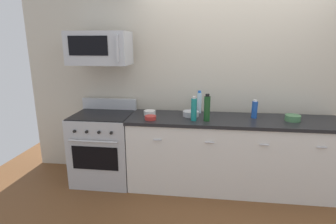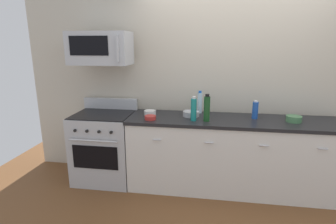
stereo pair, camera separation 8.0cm
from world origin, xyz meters
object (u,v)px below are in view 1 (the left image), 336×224
bottle_water_clear (199,102)px  bottle_wine_green (207,108)px  bottle_sparkling_teal (194,109)px  bowl_white_ceramic (150,112)px  bottle_soda_blue (255,109)px  bowl_green_glaze (293,118)px  bowl_steel_prep (191,113)px  range_oven (104,147)px  bowl_red_small (150,118)px  microwave (99,48)px

bottle_water_clear → bottle_wine_green: 0.37m
bottle_sparkling_teal → bowl_white_ceramic: bottle_sparkling_teal is taller
bottle_soda_blue → bowl_green_glaze: 0.44m
bottle_soda_blue → bowl_steel_prep: bottle_soda_blue is taller
bottle_wine_green → range_oven: bearing=174.3°
bottle_water_clear → bottle_soda_blue: bottle_water_clear is taller
range_oven → bowl_red_small: size_ratio=7.79×
bottle_sparkling_teal → bowl_white_ceramic: (-0.57, 0.19, -0.11)m
bottle_soda_blue → bowl_red_small: size_ratio=1.64×
bowl_green_glaze → bottle_water_clear: bearing=168.2°
bowl_white_ceramic → bowl_steel_prep: bearing=0.6°
range_oven → microwave: size_ratio=1.44×
microwave → bowl_red_small: (0.67, -0.21, -0.81)m
bottle_water_clear → bowl_steel_prep: (-0.10, -0.17, -0.11)m
bowl_red_small → range_oven: bearing=166.0°
microwave → bowl_green_glaze: 2.48m
bowl_steel_prep → bowl_white_ceramic: (-0.53, -0.01, -0.00)m
range_oven → bottle_wine_green: (1.33, -0.13, 0.60)m
range_oven → bowl_green_glaze: range_oven is taller
microwave → bottle_sparkling_teal: microwave is taller
bottle_wine_green → bowl_red_small: bottle_wine_green is taller
bottle_sparkling_teal → bowl_red_small: 0.53m
bowl_green_glaze → bowl_white_ceramic: 1.73m
bottle_water_clear → bottle_wine_green: bottle_wine_green is taller
bowl_red_small → bottle_soda_blue: bearing=10.8°
bottle_water_clear → bowl_green_glaze: 1.13m
bottle_sparkling_teal → bottle_soda_blue: size_ratio=1.29×
bottle_wine_green → bowl_red_small: (-0.67, -0.03, -0.13)m
range_oven → bowl_green_glaze: (2.34, -0.00, 0.49)m
microwave → bowl_green_glaze: (2.34, -0.05, -0.79)m
bowl_steel_prep → bowl_green_glaze: bearing=-2.8°
bottle_soda_blue → bowl_steel_prep: (-0.78, -0.01, -0.07)m
bowl_green_glaze → bowl_white_ceramic: bearing=178.2°
bottle_water_clear → bowl_white_ceramic: size_ratio=1.97×
bottle_water_clear → bowl_green_glaze: bearing=-11.8°
range_oven → bowl_red_small: bearing=-14.0°
bottle_sparkling_teal → range_oven: bearing=173.3°
bowl_steel_prep → microwave: bearing=-179.4°
bottle_soda_blue → bowl_steel_prep: bearing=-178.9°
bottle_sparkling_teal → bottle_water_clear: bearing=81.0°
bottle_sparkling_teal → bottle_wine_green: size_ratio=0.91×
bowl_steel_prep → range_oven: bearing=-177.1°
bottle_soda_blue → range_oven: bearing=-177.9°
range_oven → bottle_sparkling_teal: bottle_sparkling_teal is taller
bottle_soda_blue → bowl_white_ceramic: size_ratio=1.50×
microwave → bottle_wine_green: (1.33, -0.18, -0.68)m
bottle_wine_green → bowl_steel_prep: bearing=135.9°
bottle_sparkling_teal → bottle_soda_blue: bearing=16.0°
bowl_red_small → bowl_green_glaze: 1.69m
bowl_green_glaze → range_oven: bearing=180.0°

